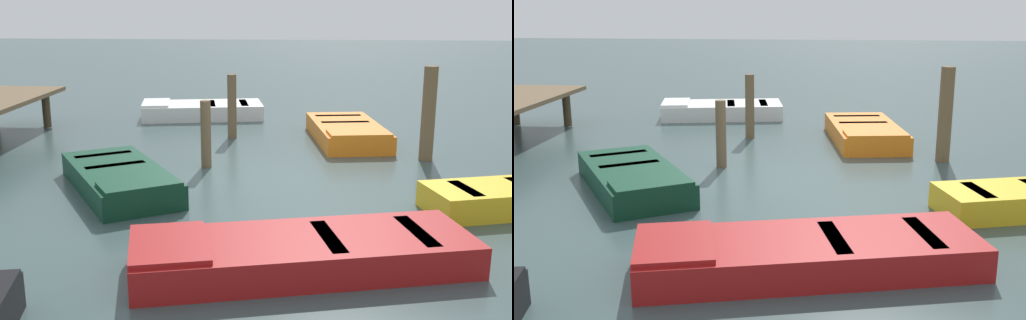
% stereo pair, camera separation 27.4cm
% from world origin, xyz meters
% --- Properties ---
extents(ground_plane, '(80.00, 80.00, 0.00)m').
position_xyz_m(ground_plane, '(0.00, 0.00, 0.00)').
color(ground_plane, '#384C4C').
extents(rowboat_orange, '(3.21, 1.85, 0.46)m').
position_xyz_m(rowboat_orange, '(3.24, -1.86, 0.22)').
color(rowboat_orange, orange).
rests_on(rowboat_orange, ground_plane).
extents(rowboat_red, '(2.31, 4.31, 0.46)m').
position_xyz_m(rowboat_red, '(-3.86, -0.81, 0.22)').
color(rowboat_red, maroon).
rests_on(rowboat_red, ground_plane).
extents(rowboat_dark_green, '(3.29, 2.72, 0.46)m').
position_xyz_m(rowboat_dark_green, '(-0.90, 2.25, 0.22)').
color(rowboat_dark_green, '#0C3823').
rests_on(rowboat_dark_green, ground_plane).
extents(rowboat_white, '(1.99, 3.43, 0.46)m').
position_xyz_m(rowboat_white, '(5.88, 1.92, 0.22)').
color(rowboat_white, silver).
rests_on(rowboat_white, ground_plane).
extents(mooring_piling_center, '(0.20, 0.20, 1.31)m').
position_xyz_m(mooring_piling_center, '(0.71, 1.01, 0.65)').
color(mooring_piling_center, brown).
rests_on(mooring_piling_center, ground_plane).
extents(mooring_piling_far_right, '(0.27, 0.27, 1.90)m').
position_xyz_m(mooring_piling_far_right, '(1.60, -3.33, 0.95)').
color(mooring_piling_far_right, brown).
rests_on(mooring_piling_far_right, ground_plane).
extents(mooring_piling_near_right, '(0.21, 0.21, 1.49)m').
position_xyz_m(mooring_piling_near_right, '(3.39, 0.80, 0.74)').
color(mooring_piling_near_right, brown).
rests_on(mooring_piling_near_right, ground_plane).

